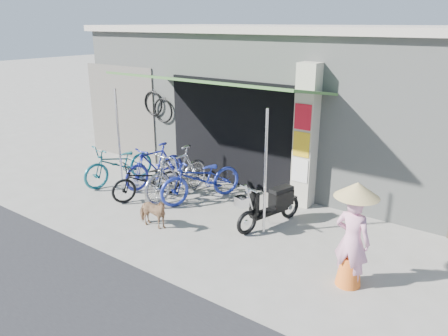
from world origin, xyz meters
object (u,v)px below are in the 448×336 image
Objects in this scene: bike_blue at (155,165)px; street_dog at (152,213)px; bike_silver at (177,173)px; bike_navy at (201,179)px; nun at (353,235)px; moped at (271,205)px; bike_teal at (119,164)px; bike_black at (147,180)px.

bike_blue reaches higher than street_dog.
bike_blue is 2.36× the size of street_dog.
bike_silver is 1.58m from street_dog.
nun is (3.82, -1.23, 0.31)m from bike_navy.
bike_silver reaches higher than bike_blue.
bike_blue is 0.88× the size of bike_silver.
moped is (1.77, 1.42, 0.11)m from street_dog.
bike_silver is (1.76, 0.14, 0.09)m from bike_teal.
street_dog is 0.44× the size of nun.
bike_black is 1.22m from bike_navy.
bike_blue is 5.47m from nun.
bike_black is 2.26× the size of street_dog.
bike_silver reaches higher than bike_black.
moped is at bearing 3.30° from bike_silver.
bike_teal is 6.20m from nun.
nun reaches higher than bike_silver.
bike_navy is 2.73× the size of street_dog.
moped is 2.27m from nun.
bike_teal is at bearing 55.47° from street_dog.
bike_navy is 4.02m from nun.
bike_black is at bearing 42.68° from street_dog.
moped is (2.40, -0.00, -0.16)m from bike_silver.
street_dog is at bearing -38.50° from bike_blue.
street_dog is at bearing -18.42° from bike_teal.
nun is at bearing -12.72° from moped.
nun reaches higher than street_dog.
bike_teal is at bearing -150.78° from bike_navy.
bike_blue is at bearing -161.19° from bike_navy.
bike_teal is 1.15× the size of bike_black.
bike_teal is 1.10× the size of bike_blue.
nun reaches higher than moped.
bike_blue is 1.48m from bike_navy.
bike_teal is 1.14× the size of nun.
bike_blue is at bearing 36.95° from street_dog.
street_dog is (0.63, -1.42, -0.27)m from bike_silver.
nun is (6.12, -0.91, 0.33)m from bike_teal.
bike_silver is 0.98× the size of bike_navy.
street_dog is 3.79m from nun.
bike_blue is at bearing 168.88° from bike_silver.
bike_teal is 2.60× the size of street_dog.
moped is (3.34, -0.24, -0.09)m from bike_blue.
bike_silver is at bearing -141.01° from bike_navy.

